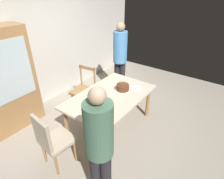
% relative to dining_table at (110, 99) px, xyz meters
% --- Properties ---
extents(ground, '(6.40, 6.40, 0.00)m').
position_rel_dining_table_xyz_m(ground, '(0.00, 0.00, -0.64)').
color(ground, '#9E9384').
extents(back_wall, '(6.40, 0.10, 2.60)m').
position_rel_dining_table_xyz_m(back_wall, '(0.00, 1.85, 0.66)').
color(back_wall, beige).
rests_on(back_wall, ground).
extents(dining_table, '(1.67, 1.04, 0.72)m').
position_rel_dining_table_xyz_m(dining_table, '(0.00, 0.00, 0.00)').
color(dining_table, beige).
rests_on(dining_table, ground).
extents(birthday_cake, '(0.28, 0.28, 0.19)m').
position_rel_dining_table_xyz_m(birthday_cake, '(0.28, -0.08, 0.14)').
color(birthday_cake, silver).
rests_on(birthday_cake, dining_table).
extents(plate_near_celebrant, '(0.22, 0.22, 0.01)m').
position_rel_dining_table_xyz_m(plate_near_celebrant, '(-0.46, -0.23, 0.08)').
color(plate_near_celebrant, white).
rests_on(plate_near_celebrant, dining_table).
extents(plate_far_side, '(0.22, 0.22, 0.01)m').
position_rel_dining_table_xyz_m(plate_far_side, '(-0.08, 0.23, 0.08)').
color(plate_far_side, white).
rests_on(plate_far_side, dining_table).
extents(plate_near_guest, '(0.22, 0.22, 0.01)m').
position_rel_dining_table_xyz_m(plate_near_guest, '(0.50, -0.23, 0.08)').
color(plate_near_guest, white).
rests_on(plate_near_guest, dining_table).
extents(fork_near_celebrant, '(0.18, 0.02, 0.01)m').
position_rel_dining_table_xyz_m(fork_near_celebrant, '(-0.62, -0.24, 0.08)').
color(fork_near_celebrant, silver).
rests_on(fork_near_celebrant, dining_table).
extents(fork_far_side, '(0.18, 0.02, 0.01)m').
position_rel_dining_table_xyz_m(fork_far_side, '(-0.24, 0.24, 0.08)').
color(fork_far_side, silver).
rests_on(fork_far_side, dining_table).
extents(fork_near_guest, '(0.18, 0.03, 0.01)m').
position_rel_dining_table_xyz_m(fork_near_guest, '(0.34, -0.22, 0.08)').
color(fork_near_guest, silver).
rests_on(fork_near_guest, dining_table).
extents(chair_spindle_back, '(0.49, 0.49, 0.95)m').
position_rel_dining_table_xyz_m(chair_spindle_back, '(0.17, 0.84, -0.18)').
color(chair_spindle_back, '#9E7042').
rests_on(chair_spindle_back, ground).
extents(chair_upholstered, '(0.49, 0.49, 0.95)m').
position_rel_dining_table_xyz_m(chair_upholstered, '(-1.22, 0.15, -0.11)').
color(chair_upholstered, tan).
rests_on(chair_upholstered, ground).
extents(person_celebrant, '(0.32, 0.32, 1.66)m').
position_rel_dining_table_xyz_m(person_celebrant, '(-1.17, -0.72, 0.30)').
color(person_celebrant, '#262328').
rests_on(person_celebrant, ground).
extents(person_guest, '(0.32, 0.32, 1.75)m').
position_rel_dining_table_xyz_m(person_guest, '(1.19, 0.60, 0.36)').
color(person_guest, '#262328').
rests_on(person_guest, ground).
extents(china_cabinet, '(1.10, 0.45, 1.90)m').
position_rel_dining_table_xyz_m(china_cabinet, '(-1.10, 1.56, 0.31)').
color(china_cabinet, '#9E7042').
rests_on(china_cabinet, ground).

